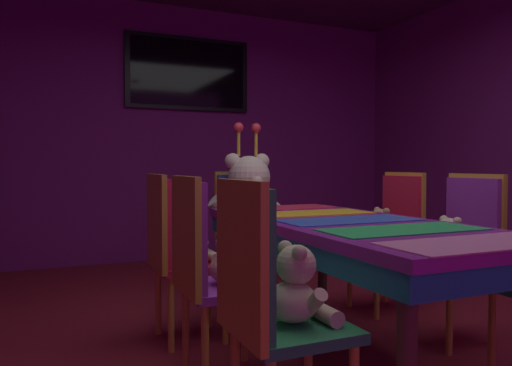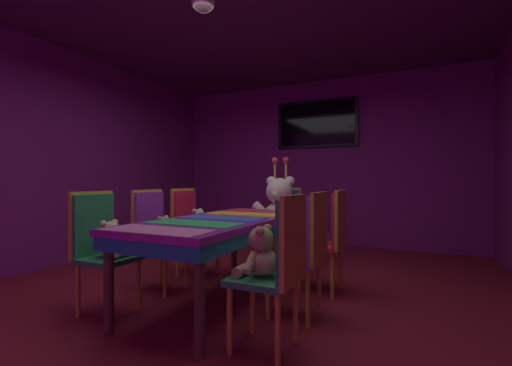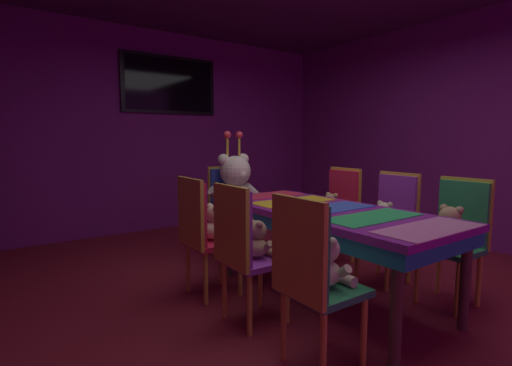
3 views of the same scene
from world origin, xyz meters
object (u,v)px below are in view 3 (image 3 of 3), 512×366
(teddy_right_2, at_px, (330,208))
(wall_tv, at_px, (170,85))
(teddy_right_0, at_px, (449,230))
(teddy_right_1, at_px, (383,219))
(chair_left_1, at_px, (241,241))
(king_teddy_bear, at_px, (236,189))
(banquet_table, at_px, (328,219))
(chair_right_1, at_px, (393,215))
(chair_left_0, at_px, (308,267))
(throne_chair, at_px, (228,201))
(chair_right_0, at_px, (459,228))
(teddy_left_2, at_px, (215,224))
(teddy_left_1, at_px, (258,241))
(chair_right_2, at_px, (340,205))
(teddy_left_0, at_px, (327,264))
(chair_left_2, at_px, (200,226))

(teddy_right_2, distance_m, wall_tv, 2.95)
(teddy_right_0, xyz_separation_m, teddy_right_1, (0.00, 0.60, -0.02))
(chair_left_1, xyz_separation_m, king_teddy_bear, (0.81, 1.35, 0.15))
(banquet_table, bearing_deg, teddy_right_1, -2.41)
(chair_right_1, distance_m, teddy_right_2, 0.68)
(chair_left_0, distance_m, throne_chair, 2.32)
(chair_right_0, height_order, wall_tv, wall_tv)
(teddy_right_1, distance_m, wall_tv, 3.53)
(banquet_table, bearing_deg, teddy_left_2, 137.66)
(teddy_left_2, relative_size, wall_tv, 0.23)
(banquet_table, relative_size, teddy_left_1, 7.03)
(teddy_right_0, bearing_deg, chair_right_0, -180.00)
(chair_right_0, xyz_separation_m, throne_chair, (-0.81, 2.17, 0.00))
(teddy_right_1, bearing_deg, chair_left_1, -2.08)
(chair_right_1, bearing_deg, chair_right_2, -92.41)
(chair_right_1, bearing_deg, teddy_right_1, 0.00)
(chair_left_0, bearing_deg, chair_right_0, 0.34)
(teddy_left_0, distance_m, teddy_right_1, 1.46)
(chair_left_1, height_order, teddy_right_2, chair_left_1)
(chair_right_0, relative_size, teddy_right_0, 2.83)
(chair_right_0, bearing_deg, teddy_right_1, -76.44)
(chair_left_1, relative_size, chair_right_2, 1.00)
(teddy_left_0, xyz_separation_m, teddy_left_1, (-0.01, 0.66, -0.01))
(teddy_left_2, bearing_deg, chair_right_1, -23.49)
(chair_left_0, distance_m, teddy_left_1, 0.67)
(banquet_table, height_order, teddy_left_2, teddy_left_2)
(chair_right_1, bearing_deg, king_teddy_bear, -60.02)
(chair_left_0, xyz_separation_m, teddy_right_1, (1.47, 0.61, -0.02))
(teddy_left_2, relative_size, throne_chair, 0.32)
(teddy_right_0, xyz_separation_m, chair_right_2, (0.17, 1.27, -0.00))
(teddy_left_2, relative_size, king_teddy_bear, 0.35)
(teddy_left_0, xyz_separation_m, teddy_right_1, (1.32, 0.61, -0.01))
(chair_left_1, distance_m, chair_left_2, 0.59)
(chair_right_2, height_order, throne_chair, same)
(chair_left_1, height_order, chair_right_1, same)
(teddy_left_2, height_order, chair_right_2, chair_right_2)
(chair_left_1, xyz_separation_m, chair_left_2, (-0.01, 0.59, 0.00))
(chair_right_2, xyz_separation_m, throne_chair, (-0.84, 0.90, 0.00))
(chair_left_0, relative_size, king_teddy_bear, 1.08)
(throne_chair, bearing_deg, chair_left_1, -28.22)
(teddy_left_2, xyz_separation_m, chair_right_2, (1.51, 0.02, 0.01))
(chair_right_1, height_order, teddy_right_2, chair_right_1)
(chair_left_1, xyz_separation_m, teddy_right_0, (1.48, -0.65, 0.00))
(teddy_right_2, bearing_deg, teddy_left_2, 1.00)
(king_teddy_bear, bearing_deg, teddy_right_0, 18.33)
(banquet_table, height_order, teddy_right_2, banquet_table)
(banquet_table, bearing_deg, chair_right_0, -37.64)
(wall_tv, bearing_deg, banquet_table, -90.00)
(teddy_right_0, bearing_deg, teddy_left_1, -25.96)
(chair_left_1, relative_size, chair_right_0, 1.00)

